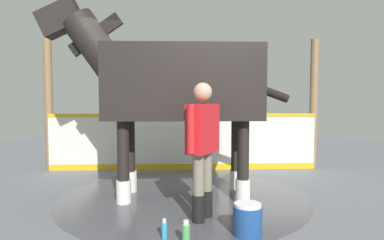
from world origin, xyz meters
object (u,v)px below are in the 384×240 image
Objects in this scene: handler at (203,142)px; wash_bucket at (248,219)px; bottle_spray at (186,234)px; horse at (175,85)px; bottle_shampoo at (164,230)px.

handler is 4.79× the size of wash_bucket.
wash_bucket is 0.68m from bottle_spray.
wash_bucket is at bearing 119.72° from horse.
bottle_shampoo is 0.85× the size of bottle_spray.
horse is at bearing 29.83° from bottle_spray.
wash_bucket is at bearing -60.61° from bottle_shampoo.
handler is 7.78× the size of bottle_shampoo.
horse is 2.09m from bottle_shampoo.
handler reaches higher than bottle_shampoo.
handler is at bearing 110.69° from horse.
handler is 0.98m from wash_bucket.
horse is 16.02× the size of bottle_shampoo.
bottle_spray is (-1.38, -0.79, -1.50)m from horse.
bottle_shampoo is at bearing 81.36° from bottle_spray.
bottle_spray is at bearing -76.59° from handler.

